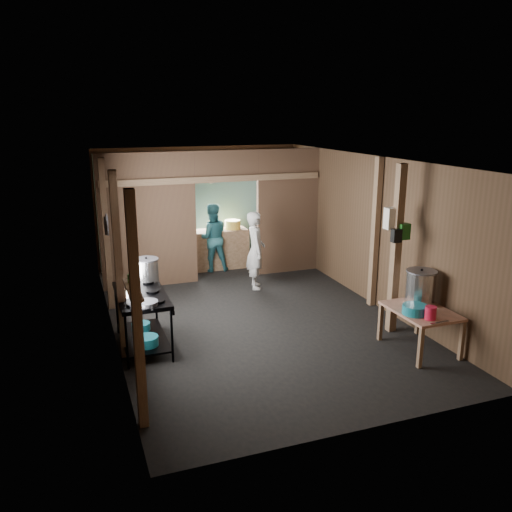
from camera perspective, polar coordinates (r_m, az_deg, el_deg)
name	(u,v)px	position (r m, az deg, el deg)	size (l,w,h in m)	color
floor	(252,316)	(8.91, -0.44, -6.52)	(4.50, 7.00, 0.00)	black
ceiling	(252,160)	(8.30, -0.48, 10.39)	(4.50, 7.00, 0.00)	#4C4C4C
wall_back	(199,206)	(11.80, -6.16, 5.41)	(4.50, 0.00, 2.60)	#422F1E
wall_front	(367,318)	(5.48, 11.91, -6.56)	(4.50, 0.00, 2.60)	#422F1E
wall_left	(108,253)	(8.07, -15.70, 0.28)	(0.00, 7.00, 2.60)	#422F1E
wall_right	(372,231)	(9.48, 12.49, 2.69)	(0.00, 7.00, 2.60)	#422F1E
partition_left	(148,221)	(10.30, -11.59, 3.73)	(1.85, 0.10, 2.60)	brown
partition_right	(288,212)	(11.08, 3.44, 4.82)	(1.35, 0.10, 2.60)	brown
partition_header	(226,166)	(10.49, -3.23, 9.75)	(1.30, 0.10, 0.60)	brown
turquoise_panel	(200,209)	(11.75, -6.08, 5.12)	(4.40, 0.06, 2.50)	#649D9A
back_counter	(220,249)	(11.54, -3.93, 0.79)	(1.20, 0.50, 0.85)	#9D7A5B
wall_clock	(211,179)	(11.68, -4.92, 8.31)	(0.20, 0.20, 0.03)	white
post_left_a	(137,314)	(5.60, -12.78, -6.15)	(0.10, 0.12, 2.60)	#9D7A5B
post_left_b	(119,267)	(7.30, -14.64, -1.20)	(0.10, 0.12, 2.60)	#9D7A5B
post_left_c	(106,236)	(9.24, -15.89, 2.14)	(0.10, 0.12, 2.60)	#9D7A5B
post_right	(375,233)	(9.28, 12.77, 2.40)	(0.10, 0.12, 2.60)	#9D7A5B
post_free	(396,250)	(8.21, 14.92, 0.60)	(0.12, 0.12, 2.60)	#9D7A5B
cross_beam	(215,179)	(10.40, -4.47, 8.30)	(4.40, 0.12, 0.12)	#9D7A5B
pan_lid_big	(107,225)	(8.38, -15.83, 3.29)	(0.34, 0.34, 0.03)	slate
pan_lid_small	(105,226)	(8.79, -15.99, 3.15)	(0.30, 0.30, 0.03)	black
wall_shelf	(133,290)	(6.04, -13.18, -3.57)	(0.14, 0.80, 0.03)	#9D7A5B
jar_white	(136,291)	(5.78, -12.90, -3.73)	(0.07, 0.07, 0.10)	white
jar_yellow	(133,284)	(6.02, -13.21, -2.99)	(0.08, 0.08, 0.10)	gold
jar_green	(130,278)	(6.23, -13.47, -2.38)	(0.06, 0.06, 0.10)	#165517
bag_white	(392,218)	(8.14, 14.54, 3.98)	(0.22, 0.15, 0.32)	white
bag_green	(404,231)	(8.14, 15.71, 2.59)	(0.16, 0.12, 0.24)	#165517
bag_black	(396,236)	(8.05, 14.95, 2.14)	(0.14, 0.10, 0.20)	black
gas_range	(143,320)	(7.82, -12.17, -6.82)	(0.72, 1.39, 0.82)	black
prep_table	(419,330)	(7.96, 17.28, -7.62)	(0.75, 1.03, 0.61)	tan
stove_pot_large	(147,271)	(8.16, -11.75, -1.55)	(0.37, 0.37, 0.37)	#BDBDBD
stove_pot_med	(129,291)	(7.57, -13.57, -3.71)	(0.22, 0.22, 0.20)	#BDBDBD
frying_pan	(146,303)	(7.21, -11.80, -5.02)	(0.31, 0.53, 0.07)	slate
blue_tub_front	(147,341)	(7.60, -11.73, -9.00)	(0.32, 0.32, 0.13)	teal
blue_tub_back	(141,326)	(8.13, -12.34, -7.46)	(0.27, 0.27, 0.11)	teal
stock_pot	(420,287)	(8.04, 17.37, -3.27)	(0.44, 0.44, 0.51)	#BDBDBD
wash_basin	(415,310)	(7.64, 16.83, -5.57)	(0.35, 0.35, 0.13)	teal
pink_bucket	(431,313)	(7.50, 18.37, -5.87)	(0.15, 0.15, 0.18)	red
knife	(439,322)	(7.45, 19.24, -6.80)	(0.30, 0.04, 0.01)	#BDBDBD
yellow_tub	(233,224)	(11.50, -2.55, 3.43)	(0.34, 0.34, 0.19)	gold
cook	(256,250)	(10.10, -0.03, 0.63)	(0.55, 0.36, 1.50)	silver
worker_back	(212,238)	(11.26, -4.79, 2.01)	(0.71, 0.55, 1.46)	#2C6E77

